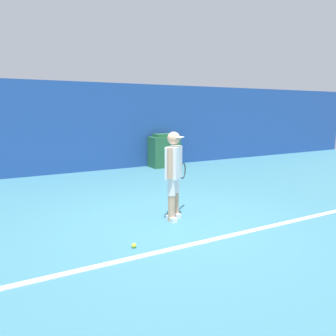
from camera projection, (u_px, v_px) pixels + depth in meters
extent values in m
plane|color=teal|center=(178.00, 224.00, 5.50)|extent=(24.00, 24.00, 0.00)
cube|color=#234C99|center=(88.00, 127.00, 9.98)|extent=(24.00, 0.10, 2.71)
cube|color=white|center=(208.00, 241.00, 4.76)|extent=(21.60, 0.10, 0.01)
cylinder|color=tan|center=(171.00, 208.00, 5.59)|extent=(0.12, 0.12, 0.45)
cylinder|color=white|center=(171.00, 187.00, 5.53)|extent=(0.14, 0.14, 0.28)
cube|color=white|center=(171.00, 219.00, 5.62)|extent=(0.10, 0.24, 0.08)
cylinder|color=tan|center=(175.00, 205.00, 5.79)|extent=(0.12, 0.12, 0.45)
cylinder|color=white|center=(176.00, 185.00, 5.73)|extent=(0.14, 0.14, 0.28)
cube|color=white|center=(175.00, 215.00, 5.83)|extent=(0.10, 0.24, 0.08)
cube|color=white|center=(174.00, 162.00, 5.56)|extent=(0.39, 0.38, 0.54)
sphere|color=tan|center=(174.00, 138.00, 5.48)|extent=(0.22, 0.22, 0.22)
cube|color=white|center=(179.00, 137.00, 5.45)|extent=(0.21, 0.21, 0.02)
cylinder|color=tan|center=(170.00, 163.00, 5.37)|extent=(0.09, 0.09, 0.51)
cylinder|color=tan|center=(177.00, 160.00, 5.74)|extent=(0.09, 0.09, 0.51)
cylinder|color=black|center=(179.00, 173.00, 5.88)|extent=(0.17, 0.16, 0.03)
torus|color=black|center=(183.00, 171.00, 6.10)|extent=(0.24, 0.22, 0.31)
sphere|color=#D1E533|center=(134.00, 245.00, 4.53)|extent=(0.07, 0.07, 0.07)
cube|color=#28663D|center=(164.00, 152.00, 10.94)|extent=(0.95, 0.60, 1.01)
cube|color=#28663D|center=(164.00, 135.00, 10.84)|extent=(0.67, 0.42, 0.10)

